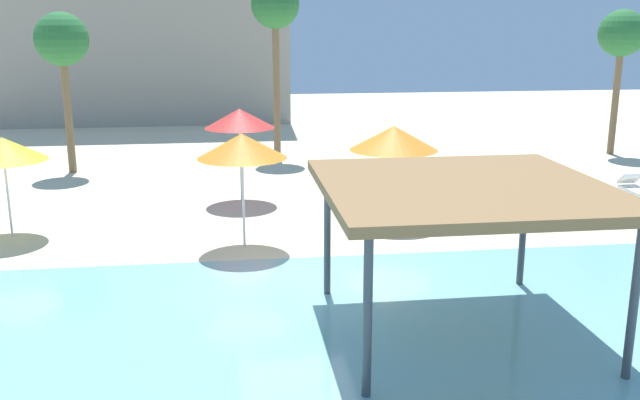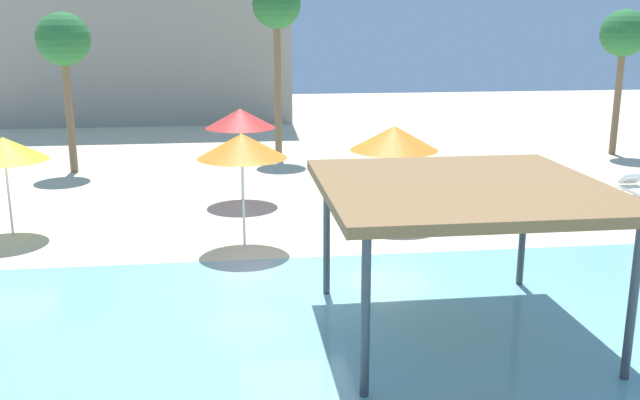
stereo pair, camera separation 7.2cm
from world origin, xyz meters
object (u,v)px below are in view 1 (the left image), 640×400
object	(u,v)px
lounge_chair_2	(639,189)
lounge_chair_3	(515,207)
beach_umbrella_orange_0	(394,138)
palm_tree_1	(62,43)
lounge_chair_4	(394,184)
shade_pavilion	(463,192)
palm_tree_2	(622,36)
beach_umbrella_red_1	(240,118)
beach_umbrella_orange_2	(242,146)
beach_umbrella_yellow_3	(3,149)
palm_tree_0	(275,9)

from	to	relation	value
lounge_chair_2	lounge_chair_3	bearing A→B (deg)	-69.48
beach_umbrella_orange_0	palm_tree_1	xyz separation A→B (m)	(-10.26, 7.85, 2.38)
lounge_chair_4	shade_pavilion	bearing A→B (deg)	23.88
lounge_chair_4	palm_tree_2	world-z (taller)	palm_tree_2
shade_pavilion	palm_tree_1	bearing A→B (deg)	122.39
beach_umbrella_red_1	beach_umbrella_orange_2	bearing A→B (deg)	-90.61
beach_umbrella_yellow_3	lounge_chair_3	distance (m)	13.82
lounge_chair_3	shade_pavilion	bearing A→B (deg)	-11.42
beach_umbrella_red_1	palm_tree_0	size ratio (longest dim) A/B	0.41
beach_umbrella_yellow_3	beach_umbrella_red_1	bearing A→B (deg)	26.25
beach_umbrella_red_1	beach_umbrella_yellow_3	world-z (taller)	beach_umbrella_red_1
lounge_chair_2	palm_tree_2	size ratio (longest dim) A/B	0.32
beach_umbrella_orange_0	lounge_chair_2	size ratio (longest dim) A/B	1.39
beach_umbrella_orange_2	lounge_chair_4	world-z (taller)	beach_umbrella_orange_2
shade_pavilion	beach_umbrella_red_1	xyz separation A→B (m)	(-3.61, 10.12, -0.02)
beach_umbrella_orange_2	beach_umbrella_yellow_3	xyz separation A→B (m)	(-5.98, 1.71, -0.24)
beach_umbrella_red_1	palm_tree_2	bearing A→B (deg)	21.26
beach_umbrella_orange_0	palm_tree_0	distance (m)	10.66
beach_umbrella_orange_0	beach_umbrella_yellow_3	xyz separation A→B (m)	(-10.19, -0.31, -0.02)
beach_umbrella_orange_2	lounge_chair_2	xyz separation A→B (m)	(12.41, 3.25, -2.22)
beach_umbrella_orange_2	beach_umbrella_orange_0	bearing A→B (deg)	25.60
palm_tree_0	palm_tree_2	world-z (taller)	palm_tree_0
beach_umbrella_orange_0	beach_umbrella_yellow_3	size ratio (longest dim) A/B	1.02
beach_umbrella_red_1	palm_tree_2	distance (m)	16.93
shade_pavilion	beach_umbrella_orange_0	world-z (taller)	shade_pavilion
shade_pavilion	palm_tree_0	size ratio (longest dim) A/B	0.69
lounge_chair_3	palm_tree_0	world-z (taller)	palm_tree_0
beach_umbrella_orange_0	beach_umbrella_yellow_3	world-z (taller)	beach_umbrella_orange_0
lounge_chair_3	palm_tree_0	size ratio (longest dim) A/B	0.28
shade_pavilion	palm_tree_0	xyz separation A→B (m)	(-1.97, 17.19, 3.28)
shade_pavilion	beach_umbrella_orange_2	world-z (taller)	beach_umbrella_orange_2
beach_umbrella_orange_0	palm_tree_2	size ratio (longest dim) A/B	0.45
beach_umbrella_orange_0	beach_umbrella_red_1	size ratio (longest dim) A/B	0.92
beach_umbrella_red_1	palm_tree_2	world-z (taller)	palm_tree_2
beach_umbrella_orange_0	beach_umbrella_orange_2	distance (m)	4.67
palm_tree_0	palm_tree_1	size ratio (longest dim) A/B	1.22
beach_umbrella_red_1	lounge_chair_4	world-z (taller)	beach_umbrella_red_1
beach_umbrella_yellow_3	lounge_chair_3	bearing A→B (deg)	-0.26
shade_pavilion	beach_umbrella_red_1	distance (m)	10.75
beach_umbrella_yellow_3	palm_tree_0	world-z (taller)	palm_tree_0
beach_umbrella_red_1	palm_tree_0	bearing A→B (deg)	76.95
beach_umbrella_red_1	lounge_chair_3	bearing A→B (deg)	-21.64
lounge_chair_3	palm_tree_0	distance (m)	13.00
shade_pavilion	lounge_chair_2	size ratio (longest dim) A/B	2.53
shade_pavilion	lounge_chair_3	xyz separation A→B (m)	(4.04, 7.09, -2.28)
lounge_chair_4	beach_umbrella_orange_2	bearing A→B (deg)	-13.94
beach_umbrella_orange_0	beach_umbrella_red_1	world-z (taller)	beach_umbrella_red_1
lounge_chair_2	palm_tree_1	bearing A→B (deg)	-108.04
palm_tree_0	palm_tree_1	world-z (taller)	palm_tree_0
lounge_chair_3	palm_tree_2	xyz separation A→B (m)	(7.98, 9.12, 4.51)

